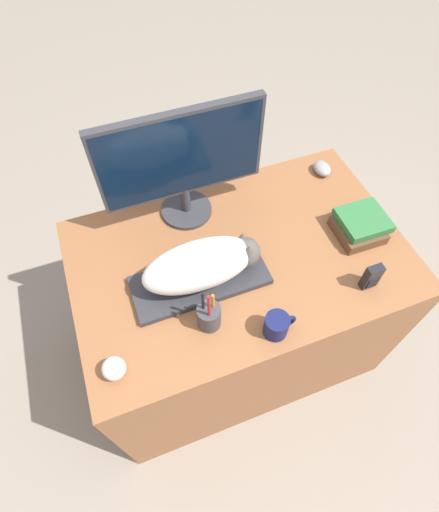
# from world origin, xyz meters

# --- Properties ---
(ground_plane) EXTENTS (12.00, 12.00, 0.00)m
(ground_plane) POSITION_xyz_m (0.00, 0.00, 0.00)
(ground_plane) COLOR gray
(desk) EXTENTS (1.19, 0.77, 0.77)m
(desk) POSITION_xyz_m (0.00, 0.38, 0.39)
(desk) COLOR brown
(desk) RESTS_ON ground_plane
(keyboard) EXTENTS (0.46, 0.19, 0.02)m
(keyboard) POSITION_xyz_m (-0.17, 0.33, 0.78)
(keyboard) COLOR #2D2D33
(keyboard) RESTS_ON desk
(cat) EXTENTS (0.40, 0.16, 0.16)m
(cat) POSITION_xyz_m (-0.15, 0.33, 0.87)
(cat) COLOR white
(cat) RESTS_ON keyboard
(monitor) EXTENTS (0.57, 0.19, 0.44)m
(monitor) POSITION_xyz_m (-0.11, 0.64, 1.03)
(monitor) COLOR #333338
(monitor) RESTS_ON desk
(computer_mouse) EXTENTS (0.06, 0.09, 0.04)m
(computer_mouse) POSITION_xyz_m (0.47, 0.65, 0.79)
(computer_mouse) COLOR gray
(computer_mouse) RESTS_ON desk
(coffee_mug) EXTENTS (0.11, 0.08, 0.08)m
(coffee_mug) POSITION_xyz_m (-0.01, 0.08, 0.81)
(coffee_mug) COLOR #141947
(coffee_mug) RESTS_ON desk
(pen_cup) EXTENTS (0.08, 0.08, 0.20)m
(pen_cup) POSITION_xyz_m (-0.19, 0.18, 0.82)
(pen_cup) COLOR #38383D
(pen_cup) RESTS_ON desk
(baseball) EXTENTS (0.07, 0.07, 0.07)m
(baseball) POSITION_xyz_m (-0.50, 0.12, 0.81)
(baseball) COLOR silver
(baseball) RESTS_ON desk
(phone) EXTENTS (0.05, 0.03, 0.10)m
(phone) POSITION_xyz_m (0.35, 0.12, 0.82)
(phone) COLOR black
(phone) RESTS_ON desk
(book_stack) EXTENTS (0.18, 0.17, 0.07)m
(book_stack) POSITION_xyz_m (0.45, 0.33, 0.81)
(book_stack) COLOR brown
(book_stack) RESTS_ON desk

